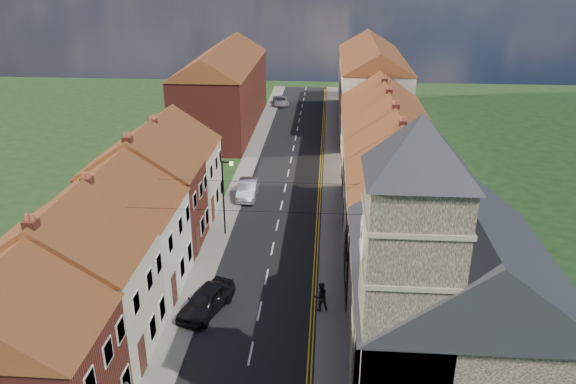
% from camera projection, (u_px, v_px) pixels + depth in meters
% --- Properties ---
extents(road, '(7.00, 90.00, 0.02)m').
position_uv_depth(road, '(285.00, 188.00, 52.65)').
color(road, black).
rests_on(road, ground).
extents(pavement_left, '(1.80, 90.00, 0.12)m').
position_uv_depth(pavement_left, '(239.00, 186.00, 52.93)').
color(pavement_left, gray).
rests_on(pavement_left, ground).
extents(pavement_right, '(1.80, 90.00, 0.12)m').
position_uv_depth(pavement_right, '(332.00, 189.00, 52.33)').
color(pavement_right, gray).
rests_on(pavement_right, ground).
extents(church, '(11.25, 14.25, 15.20)m').
position_uv_depth(church, '(446.00, 296.00, 25.20)').
color(church, '#312922').
rests_on(church, ground).
extents(cottage_r_tudor, '(8.30, 5.20, 9.00)m').
position_uv_depth(cottage_r_tudor, '(413.00, 231.00, 34.38)').
color(cottage_r_tudor, '#B2AD95').
rests_on(cottage_r_tudor, ground).
extents(cottage_r_white_near, '(8.30, 6.00, 9.00)m').
position_uv_depth(cottage_r_white_near, '(404.00, 197.00, 39.34)').
color(cottage_r_white_near, '#B2AD95').
rests_on(cottage_r_white_near, ground).
extents(cottage_r_cream_mid, '(8.30, 5.20, 9.00)m').
position_uv_depth(cottage_r_cream_mid, '(396.00, 170.00, 44.32)').
color(cottage_r_cream_mid, '#B2AD95').
rests_on(cottage_r_cream_mid, ground).
extents(cottage_r_pink, '(8.30, 6.00, 9.00)m').
position_uv_depth(cottage_r_pink, '(389.00, 149.00, 49.29)').
color(cottage_r_pink, beige).
rests_on(cottage_r_pink, ground).
extents(cottage_r_white_far, '(8.30, 5.20, 9.00)m').
position_uv_depth(cottage_r_white_far, '(384.00, 131.00, 54.26)').
color(cottage_r_white_far, '#BFA497').
rests_on(cottage_r_white_far, ground).
extents(cottage_r_cream_far, '(8.30, 6.00, 9.00)m').
position_uv_depth(cottage_r_cream_far, '(380.00, 117.00, 59.24)').
color(cottage_r_cream_far, '#B2AD95').
rests_on(cottage_r_cream_far, ground).
extents(cottage_l_brick_near, '(8.30, 5.70, 8.80)m').
position_uv_depth(cottage_l_brick_near, '(10.00, 355.00, 23.75)').
color(cottage_l_brick_near, maroon).
rests_on(cottage_l_brick_near, ground).
extents(cottage_l_cream, '(8.30, 6.30, 9.10)m').
position_uv_depth(cottage_l_cream, '(69.00, 280.00, 29.04)').
color(cottage_l_cream, '#B2AD95').
rests_on(cottage_l_cream, ground).
extents(cottage_l_white, '(8.30, 6.90, 8.80)m').
position_uv_depth(cottage_l_white, '(114.00, 228.00, 34.99)').
color(cottage_l_white, beige).
rests_on(cottage_l_white, ground).
extents(cottage_l_brick_mid, '(8.30, 5.70, 9.10)m').
position_uv_depth(cottage_l_brick_mid, '(144.00, 189.00, 40.55)').
color(cottage_l_brick_mid, maroon).
rests_on(cottage_l_brick_mid, ground).
extents(cottage_l_pink, '(8.30, 6.30, 8.80)m').
position_uv_depth(cottage_l_pink, '(166.00, 164.00, 45.95)').
color(cottage_l_pink, '#BFA497').
rests_on(cottage_l_pink, ground).
extents(block_right_far, '(8.30, 24.20, 10.50)m').
position_uv_depth(block_right_far, '(371.00, 80.00, 73.02)').
color(block_right_far, '#B2AD95').
rests_on(block_right_far, ground).
extents(block_left_far, '(8.30, 24.20, 10.50)m').
position_uv_depth(block_left_far, '(223.00, 86.00, 69.68)').
color(block_left_far, maroon).
rests_on(block_left_far, ground).
extents(lamppost, '(0.88, 0.15, 6.00)m').
position_uv_depth(lamppost, '(224.00, 193.00, 42.35)').
color(lamppost, black).
rests_on(lamppost, pavement_left).
extents(car_near, '(3.32, 4.99, 1.58)m').
position_uv_depth(car_near, '(206.00, 300.00, 33.94)').
color(car_near, black).
rests_on(car_near, ground).
extents(car_mid, '(1.68, 4.66, 1.53)m').
position_uv_depth(car_mid, '(248.00, 189.00, 50.43)').
color(car_mid, gray).
rests_on(car_mid, ground).
extents(car_distant, '(2.82, 4.91, 1.29)m').
position_uv_depth(car_distant, '(281.00, 101.00, 82.26)').
color(car_distant, '#ABACB3').
rests_on(car_distant, ground).
extents(pedestrian_right, '(1.09, 0.97, 1.87)m').
position_uv_depth(pedestrian_right, '(321.00, 296.00, 33.83)').
color(pedestrian_right, black).
rests_on(pedestrian_right, pavement_right).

